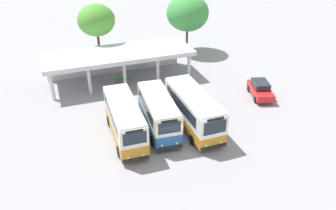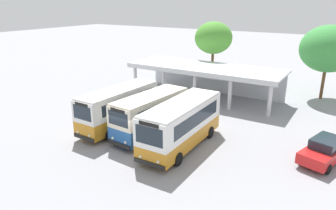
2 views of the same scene
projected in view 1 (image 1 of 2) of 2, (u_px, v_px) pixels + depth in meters
ground_plane at (168, 146)px, 27.40m from camera, size 180.00×180.00×0.00m
city_bus_nearest_orange at (125, 119)px, 27.59m from camera, size 2.46×7.75×3.28m
city_bus_second_in_row at (158, 112)px, 28.64m from camera, size 2.72×7.17×3.22m
city_bus_middle_cream at (193, 109)px, 29.04m from camera, size 2.52×8.10×3.31m
parked_car_flank at (260, 89)px, 34.55m from camera, size 2.84×4.38×1.62m
terminal_canopy at (118, 57)px, 37.60m from camera, size 16.27×5.67×3.40m
waiting_chair_end_by_column at (117, 79)px, 37.32m from camera, size 0.44×0.44×0.86m
waiting_chair_second_from_end at (123, 79)px, 37.44m from camera, size 0.44×0.44×0.86m
waiting_chair_middle_seat at (128, 78)px, 37.67m from camera, size 0.44×0.44×0.86m
roadside_tree_behind_canopy at (96, 20)px, 39.22m from camera, size 4.39×4.39×7.63m
roadside_tree_east_of_canopy at (188, 13)px, 44.02m from camera, size 5.60×5.60×7.66m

